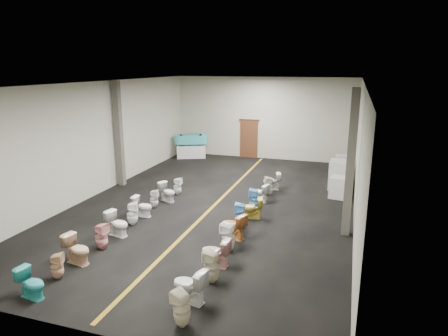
{
  "coord_description": "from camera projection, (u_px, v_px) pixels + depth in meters",
  "views": [
    {
      "loc": [
        4.71,
        -13.66,
        5.12
      ],
      "look_at": [
        -0.04,
        1.0,
        1.13
      ],
      "focal_mm": 32.0,
      "sensor_mm": 36.0,
      "label": 1
    }
  ],
  "objects": [
    {
      "name": "floor",
      "position": [
        217.0,
        203.0,
        15.27
      ],
      "size": [
        16.0,
        16.0,
        0.0
      ],
      "primitive_type": "plane",
      "color": "black",
      "rests_on": "ground"
    },
    {
      "name": "wall_back",
      "position": [
        264.0,
        118.0,
        22.07
      ],
      "size": [
        10.0,
        0.0,
        10.0
      ],
      "primitive_type": "plane",
      "rotation": [
        1.57,
        0.0,
        0.0
      ],
      "color": "#BAB79F",
      "rests_on": "ground"
    },
    {
      "name": "toilet_right_8",
      "position": [
        254.0,
        199.0,
        14.44
      ],
      "size": [
        0.42,
        0.41,
        0.8
      ],
      "primitive_type": "imported",
      "rotation": [
        0.0,
        0.0,
        -1.42
      ],
      "color": "#6FB8EF",
      "rests_on": "floor"
    },
    {
      "name": "appliance_crate_a",
      "position": [
        339.0,
        187.0,
        15.77
      ],
      "size": [
        0.77,
        0.77,
        0.85
      ],
      "primitive_type": "cube",
      "rotation": [
        0.0,
        0.0,
        -0.19
      ],
      "color": "silver",
      "rests_on": "floor"
    },
    {
      "name": "wall_right",
      "position": [
        359.0,
        154.0,
        13.21
      ],
      "size": [
        0.0,
        16.0,
        16.0
      ],
      "primitive_type": "plane",
      "rotation": [
        1.57,
        0.0,
        -1.57
      ],
      "color": "#BAB79F",
      "rests_on": "ground"
    },
    {
      "name": "toilet_left_2",
      "position": [
        77.0,
        249.0,
        10.54
      ],
      "size": [
        0.84,
        0.58,
        0.79
      ],
      "primitive_type": "imported",
      "rotation": [
        0.0,
        0.0,
        1.38
      ],
      "color": "#D7AB86",
      "rests_on": "floor"
    },
    {
      "name": "toilet_right_7",
      "position": [
        252.0,
        208.0,
        13.66
      ],
      "size": [
        0.8,
        0.55,
        0.74
      ],
      "primitive_type": "imported",
      "rotation": [
        0.0,
        0.0,
        -1.37
      ],
      "color": "gold",
      "rests_on": "floor"
    },
    {
      "name": "toilet_right_11",
      "position": [
        272.0,
        181.0,
        16.81
      ],
      "size": [
        0.81,
        0.62,
        0.73
      ],
      "primitive_type": "imported",
      "rotation": [
        0.0,
        0.0,
        -1.25
      ],
      "color": "white",
      "rests_on": "floor"
    },
    {
      "name": "toilet_right_2",
      "position": [
        212.0,
        267.0,
        9.6
      ],
      "size": [
        0.44,
        0.43,
        0.82
      ],
      "primitive_type": "imported",
      "rotation": [
        0.0,
        0.0,
        -1.74
      ],
      "color": "beige",
      "rests_on": "floor"
    },
    {
      "name": "column_right",
      "position": [
        351.0,
        164.0,
        11.9
      ],
      "size": [
        0.25,
        0.25,
        4.5
      ],
      "primitive_type": "cube",
      "color": "#59544C",
      "rests_on": "floor"
    },
    {
      "name": "appliance_crate_b",
      "position": [
        341.0,
        175.0,
        16.84
      ],
      "size": [
        0.96,
        0.96,
        1.23
      ],
      "primitive_type": "cube",
      "rotation": [
        0.0,
        0.0,
        -0.08
      ],
      "color": "silver",
      "rests_on": "floor"
    },
    {
      "name": "toilet_right_10",
      "position": [
        269.0,
        186.0,
        16.09
      ],
      "size": [
        0.46,
        0.46,
        0.77
      ],
      "primitive_type": "imported",
      "rotation": [
        0.0,
        0.0,
        -1.18
      ],
      "color": "beige",
      "rests_on": "floor"
    },
    {
      "name": "bathtub",
      "position": [
        191.0,
        139.0,
        22.51
      ],
      "size": [
        1.76,
        1.14,
        0.55
      ],
      "rotation": [
        0.0,
        0.0,
        0.41
      ],
      "color": "#41BABB",
      "rests_on": "display_table"
    },
    {
      "name": "toilet_right_1",
      "position": [
        189.0,
        285.0,
        8.79
      ],
      "size": [
        0.86,
        0.59,
        0.81
      ],
      "primitive_type": "imported",
      "rotation": [
        0.0,
        0.0,
        -1.75
      ],
      "color": "white",
      "rests_on": "floor"
    },
    {
      "name": "back_door",
      "position": [
        249.0,
        139.0,
        22.55
      ],
      "size": [
        1.0,
        0.1,
        2.1
      ],
      "primitive_type": "cube",
      "color": "#562D19",
      "rests_on": "floor"
    },
    {
      "name": "toilet_left_5",
      "position": [
        132.0,
        214.0,
        13.05
      ],
      "size": [
        0.48,
        0.47,
        0.79
      ],
      "primitive_type": "imported",
      "rotation": [
        0.0,
        0.0,
        1.99
      ],
      "color": "white",
      "rests_on": "floor"
    },
    {
      "name": "aisle_stripe",
      "position": [
        217.0,
        203.0,
        15.27
      ],
      "size": [
        0.12,
        15.6,
        0.01
      ],
      "primitive_type": "cube",
      "color": "#9B6F16",
      "rests_on": "floor"
    },
    {
      "name": "appliance_crate_d",
      "position": [
        342.0,
        165.0,
        19.18
      ],
      "size": [
        0.7,
        0.7,
        0.92
      ],
      "primitive_type": "cube",
      "rotation": [
        0.0,
        0.0,
        0.09
      ],
      "color": "silver",
      "rests_on": "floor"
    },
    {
      "name": "toilet_left_6",
      "position": [
        143.0,
        206.0,
        13.84
      ],
      "size": [
        0.71,
        0.4,
        0.72
      ],
      "primitive_type": "imported",
      "rotation": [
        0.0,
        0.0,
        1.57
      ],
      "color": "white",
      "rests_on": "floor"
    },
    {
      "name": "toilet_left_9",
      "position": [
        177.0,
        186.0,
        16.16
      ],
      "size": [
        0.36,
        0.35,
        0.71
      ],
      "primitive_type": "imported",
      "rotation": [
        0.0,
        0.0,
        1.46
      ],
      "color": "white",
      "rests_on": "floor"
    },
    {
      "name": "toilet_left_0",
      "position": [
        32.0,
        283.0,
        8.98
      ],
      "size": [
        0.74,
        0.49,
        0.71
      ],
      "primitive_type": "imported",
      "rotation": [
        0.0,
        0.0,
        1.43
      ],
      "color": "teal",
      "rests_on": "floor"
    },
    {
      "name": "toilet_left_7",
      "position": [
        154.0,
        199.0,
        14.68
      ],
      "size": [
        0.36,
        0.35,
        0.68
      ],
      "primitive_type": "imported",
      "rotation": [
        0.0,
        0.0,
        1.73
      ],
      "color": "white",
      "rests_on": "floor"
    },
    {
      "name": "toilet_left_4",
      "position": [
        118.0,
        224.0,
        12.26
      ],
      "size": [
        0.83,
        0.59,
        0.77
      ],
      "primitive_type": "imported",
      "rotation": [
        0.0,
        0.0,
        1.35
      ],
      "color": "white",
      "rests_on": "floor"
    },
    {
      "name": "toilet_left_8",
      "position": [
        167.0,
        192.0,
        15.39
      ],
      "size": [
        0.83,
        0.66,
        0.74
      ],
      "primitive_type": "imported",
      "rotation": [
        0.0,
        0.0,
        1.18
      ],
      "color": "silver",
      "rests_on": "floor"
    },
    {
      "name": "toilet_right_4",
      "position": [
        228.0,
        237.0,
        11.2
      ],
      "size": [
        0.45,
        0.44,
        0.85
      ],
      "primitive_type": "imported",
      "rotation": [
        0.0,
        0.0,
        -1.74
      ],
      "color": "white",
      "rests_on": "floor"
    },
    {
      "name": "toilet_right_9",
      "position": [
        260.0,
        193.0,
        15.35
      ],
      "size": [
        0.79,
        0.6,
        0.71
      ],
      "primitive_type": "imported",
      "rotation": [
        0.0,
        0.0,
        -1.9
      ],
      "color": "white",
      "rests_on": "floor"
    },
    {
      "name": "ceiling",
      "position": [
        216.0,
        83.0,
        14.14
      ],
      "size": [
        16.0,
        16.0,
        0.0
      ],
      "primitive_type": "plane",
      "rotation": [
        3.14,
        0.0,
        0.0
      ],
      "color": "black",
      "rests_on": "ground"
    },
    {
      "name": "toilet_right_3",
      "position": [
        216.0,
        252.0,
        10.37
      ],
      "size": [
        0.79,
        0.47,
        0.79
      ],
      "primitive_type": "imported",
      "rotation": [
        0.0,
        0.0,
        -1.61
      ],
      "color": "#DC9F9C",
      "rests_on": "floor"
    },
    {
      "name": "toilet_left_1",
      "position": [
        57.0,
        266.0,
        9.76
      ],
      "size": [
        0.41,
        0.4,
        0.68
      ],
      "primitive_type": "imported",
      "rotation": [
        0.0,
        0.0,
        1.95
      ],
      "color": "#DCAA81",
      "rests_on": "floor"
    },
    {
      "name": "wall_front",
      "position": [
        75.0,
        226.0,
        7.33
      ],
      "size": [
        10.0,
        0.0,
        10.0
      ],
      "primitive_type": "plane",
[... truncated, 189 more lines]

